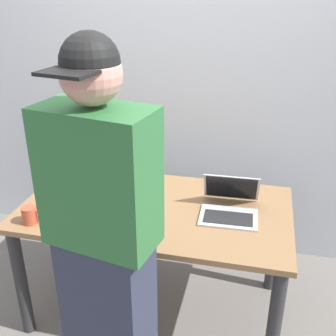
{
  "coord_description": "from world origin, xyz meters",
  "views": [
    {
      "loc": [
        0.54,
        -1.97,
        1.93
      ],
      "look_at": [
        0.07,
        0.0,
        0.99
      ],
      "focal_mm": 44.06,
      "sensor_mm": 36.0,
      "label": 1
    }
  ],
  "objects_px": {
    "beer_bottle_dark": "(109,174)",
    "person_figure": "(105,251)",
    "beer_bottle_amber": "(95,175)",
    "coffee_mug": "(30,215)",
    "laptop": "(230,205)",
    "beer_bottle_green": "(121,163)"
  },
  "relations": [
    {
      "from": "laptop",
      "to": "beer_bottle_green",
      "type": "bearing_deg",
      "value": 160.35
    },
    {
      "from": "beer_bottle_dark",
      "to": "person_figure",
      "type": "distance_m",
      "value": 0.84
    },
    {
      "from": "laptop",
      "to": "beer_bottle_dark",
      "type": "bearing_deg",
      "value": 173.43
    },
    {
      "from": "laptop",
      "to": "coffee_mug",
      "type": "relative_size",
      "value": 3.01
    },
    {
      "from": "beer_bottle_dark",
      "to": "person_figure",
      "type": "height_order",
      "value": "person_figure"
    },
    {
      "from": "beer_bottle_amber",
      "to": "beer_bottle_dark",
      "type": "bearing_deg",
      "value": 0.15
    },
    {
      "from": "laptop",
      "to": "beer_bottle_green",
      "type": "xyz_separation_m",
      "value": [
        -0.71,
        0.25,
        0.07
      ]
    },
    {
      "from": "beer_bottle_amber",
      "to": "laptop",
      "type": "bearing_deg",
      "value": -5.82
    },
    {
      "from": "beer_bottle_amber",
      "to": "coffee_mug",
      "type": "relative_size",
      "value": 2.36
    },
    {
      "from": "beer_bottle_amber",
      "to": "person_figure",
      "type": "height_order",
      "value": "person_figure"
    },
    {
      "from": "laptop",
      "to": "coffee_mug",
      "type": "xyz_separation_m",
      "value": [
        -1.02,
        -0.35,
        0.0
      ]
    },
    {
      "from": "laptop",
      "to": "coffee_mug",
      "type": "height_order",
      "value": "laptop"
    },
    {
      "from": "beer_bottle_amber",
      "to": "person_figure",
      "type": "relative_size",
      "value": 0.15
    },
    {
      "from": "laptop",
      "to": "person_figure",
      "type": "distance_m",
      "value": 0.85
    },
    {
      "from": "person_figure",
      "to": "laptop",
      "type": "bearing_deg",
      "value": 57.5
    },
    {
      "from": "laptop",
      "to": "beer_bottle_dark",
      "type": "xyz_separation_m",
      "value": [
        -0.73,
        0.08,
        0.07
      ]
    },
    {
      "from": "beer_bottle_dark",
      "to": "coffee_mug",
      "type": "relative_size",
      "value": 2.72
    },
    {
      "from": "laptop",
      "to": "person_figure",
      "type": "relative_size",
      "value": 0.19
    },
    {
      "from": "person_figure",
      "to": "beer_bottle_dark",
      "type": "bearing_deg",
      "value": 109.52
    },
    {
      "from": "beer_bottle_dark",
      "to": "beer_bottle_green",
      "type": "distance_m",
      "value": 0.17
    },
    {
      "from": "laptop",
      "to": "coffee_mug",
      "type": "distance_m",
      "value": 1.07
    },
    {
      "from": "beer_bottle_amber",
      "to": "person_figure",
      "type": "bearing_deg",
      "value": -64.7
    }
  ]
}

